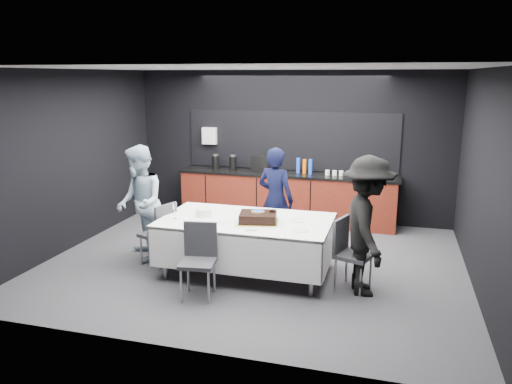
# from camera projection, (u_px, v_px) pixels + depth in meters

# --- Properties ---
(ground) EXTENTS (6.00, 6.00, 0.00)m
(ground) POSITION_uv_depth(u_px,v_px,m) (254.00, 262.00, 7.38)
(ground) COLOR #414146
(ground) RESTS_ON ground
(room_shell) EXTENTS (6.04, 5.04, 2.82)m
(room_shell) POSITION_uv_depth(u_px,v_px,m) (254.00, 137.00, 6.96)
(room_shell) COLOR white
(room_shell) RESTS_ON ground
(kitchenette) EXTENTS (4.10, 0.64, 2.05)m
(kitchenette) POSITION_uv_depth(u_px,v_px,m) (286.00, 194.00, 9.34)
(kitchenette) COLOR #57170D
(kitchenette) RESTS_ON ground
(party_table) EXTENTS (2.32, 1.32, 0.78)m
(party_table) POSITION_uv_depth(u_px,v_px,m) (246.00, 229.00, 6.86)
(party_table) COLOR #99999E
(party_table) RESTS_ON ground
(cake_assembly) EXTENTS (0.60, 0.52, 0.17)m
(cake_assembly) POSITION_uv_depth(u_px,v_px,m) (258.00, 217.00, 6.68)
(cake_assembly) COLOR gold
(cake_assembly) RESTS_ON party_table
(plate_stack) EXTENTS (0.23, 0.23, 0.10)m
(plate_stack) POSITION_uv_depth(u_px,v_px,m) (204.00, 212.00, 6.99)
(plate_stack) COLOR white
(plate_stack) RESTS_ON party_table
(loose_plate_near) EXTENTS (0.19, 0.19, 0.01)m
(loose_plate_near) POSITION_uv_depth(u_px,v_px,m) (224.00, 222.00, 6.67)
(loose_plate_near) COLOR white
(loose_plate_near) RESTS_ON party_table
(loose_plate_right_a) EXTENTS (0.22, 0.22, 0.01)m
(loose_plate_right_a) POSITION_uv_depth(u_px,v_px,m) (297.00, 220.00, 6.76)
(loose_plate_right_a) COLOR white
(loose_plate_right_a) RESTS_ON party_table
(loose_plate_right_b) EXTENTS (0.20, 0.20, 0.01)m
(loose_plate_right_b) POSITION_uv_depth(u_px,v_px,m) (301.00, 230.00, 6.33)
(loose_plate_right_b) COLOR white
(loose_plate_right_b) RESTS_ON party_table
(loose_plate_far) EXTENTS (0.18, 0.18, 0.01)m
(loose_plate_far) POSITION_uv_depth(u_px,v_px,m) (263.00, 212.00, 7.16)
(loose_plate_far) COLOR white
(loose_plate_far) RESTS_ON party_table
(fork_pile) EXTENTS (0.16, 0.12, 0.02)m
(fork_pile) POSITION_uv_depth(u_px,v_px,m) (251.00, 229.00, 6.35)
(fork_pile) COLOR white
(fork_pile) RESTS_ON party_table
(champagne_flute) EXTENTS (0.06, 0.06, 0.22)m
(champagne_flute) POSITION_uv_depth(u_px,v_px,m) (175.00, 208.00, 6.82)
(champagne_flute) COLOR white
(champagne_flute) RESTS_ON party_table
(chair_left) EXTENTS (0.53, 0.53, 0.92)m
(chair_left) POSITION_uv_depth(u_px,v_px,m) (161.00, 230.00, 7.18)
(chair_left) COLOR #323237
(chair_left) RESTS_ON ground
(chair_right) EXTENTS (0.53, 0.53, 0.92)m
(chair_right) POSITION_uv_depth(u_px,v_px,m) (348.00, 248.00, 6.41)
(chair_right) COLOR #323237
(chair_right) RESTS_ON ground
(chair_near) EXTENTS (0.48, 0.48, 0.92)m
(chair_near) POSITION_uv_depth(u_px,v_px,m) (199.00, 254.00, 6.19)
(chair_near) COLOR #323237
(chair_near) RESTS_ON ground
(person_center) EXTENTS (0.68, 0.54, 1.64)m
(person_center) POSITION_uv_depth(u_px,v_px,m) (276.00, 200.00, 7.74)
(person_center) COLOR black
(person_center) RESTS_ON ground
(person_left) EXTENTS (1.02, 1.06, 1.72)m
(person_left) POSITION_uv_depth(u_px,v_px,m) (140.00, 203.00, 7.35)
(person_left) COLOR #A2BACC
(person_left) RESTS_ON ground
(person_right) EXTENTS (0.90, 1.26, 1.76)m
(person_right) POSITION_uv_depth(u_px,v_px,m) (367.00, 226.00, 6.18)
(person_right) COLOR black
(person_right) RESTS_ON ground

